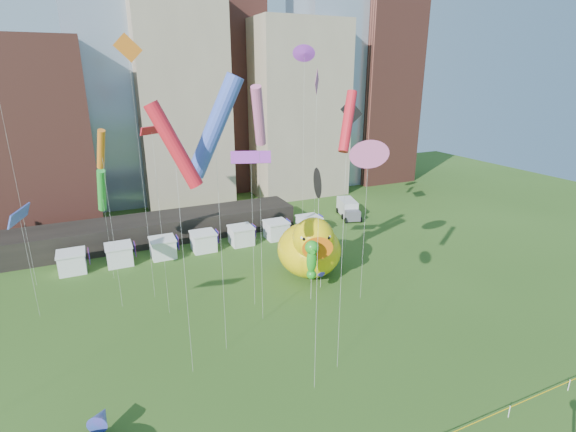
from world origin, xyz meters
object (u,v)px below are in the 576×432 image
box_truck (348,208)px  seahorse_green (312,257)px  small_duck (326,247)px  big_duck (310,247)px  seahorse_purple (322,257)px

box_truck → seahorse_green: bearing=-113.6°
seahorse_green → box_truck: 27.19m
small_duck → box_truck: 16.67m
big_duck → box_truck: (15.01, 15.89, -2.05)m
small_duck → seahorse_green: size_ratio=0.71×
seahorse_purple → box_truck: bearing=56.5°
small_duck → seahorse_purple: size_ratio=0.90×
big_duck → seahorse_purple: size_ratio=2.11×
big_duck → seahorse_purple: bearing=-75.9°
small_duck → seahorse_green: (-6.27, -8.22, 3.18)m
big_duck → seahorse_purple: (-0.21, -2.99, 0.05)m
seahorse_green → seahorse_purple: seahorse_green is taller
big_duck → seahorse_green: 5.48m
small_duck → seahorse_purple: 7.89m
seahorse_purple → box_truck: seahorse_purple is taller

